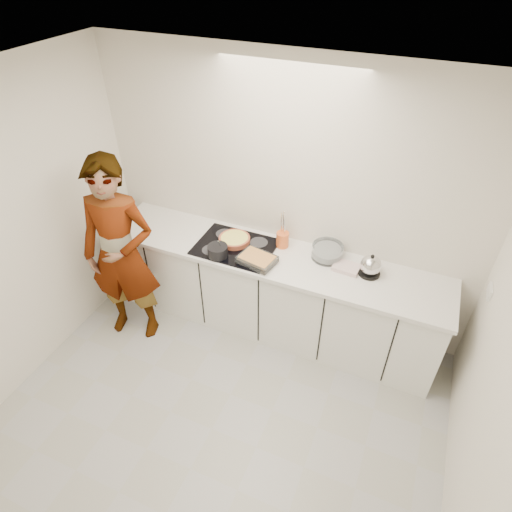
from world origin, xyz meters
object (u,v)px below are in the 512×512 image
at_px(baking_dish, 257,259).
at_px(mixing_bowl, 327,252).
at_px(utensil_crock, 283,240).
at_px(cook, 121,254).
at_px(saucepan, 218,251).
at_px(hob, 235,247).
at_px(kettle, 371,266).
at_px(tart_dish, 234,239).

xyz_separation_m(baking_dish, mixing_bowl, (0.55, 0.33, 0.01)).
bearing_deg(utensil_crock, cook, -150.09).
bearing_deg(cook, utensil_crock, 15.94).
height_order(baking_dish, utensil_crock, utensil_crock).
distance_m(saucepan, mixing_bowl, 0.99).
relative_size(baking_dish, cook, 0.19).
height_order(baking_dish, mixing_bowl, mixing_bowl).
height_order(baking_dish, cook, cook).
relative_size(hob, utensil_crock, 4.89).
bearing_deg(kettle, baking_dish, -165.53).
distance_m(mixing_bowl, kettle, 0.41).
xyz_separation_m(saucepan, utensil_crock, (0.48, 0.38, 0.01)).
bearing_deg(saucepan, baking_dish, 7.62).
xyz_separation_m(hob, utensil_crock, (0.40, 0.19, 0.07)).
distance_m(kettle, utensil_crock, 0.84).
relative_size(mixing_bowl, cook, 0.18).
xyz_separation_m(baking_dish, kettle, (0.95, 0.24, 0.04)).
bearing_deg(kettle, hob, -175.14).
bearing_deg(kettle, tart_dish, -178.07).
height_order(mixing_bowl, utensil_crock, utensil_crock).
relative_size(saucepan, baking_dish, 0.66).
distance_m(hob, saucepan, 0.21).
xyz_separation_m(tart_dish, saucepan, (-0.05, -0.25, 0.02)).
distance_m(baking_dish, mixing_bowl, 0.64).
distance_m(hob, utensil_crock, 0.45).
height_order(saucepan, cook, cook).
bearing_deg(cook, tart_dish, 21.64).
height_order(mixing_bowl, kettle, kettle).
xyz_separation_m(mixing_bowl, cook, (-1.71, -0.73, -0.03)).
xyz_separation_m(kettle, cook, (-2.11, -0.65, -0.06)).
relative_size(baking_dish, utensil_crock, 2.42).
bearing_deg(mixing_bowl, baking_dish, -149.01).
relative_size(tart_dish, baking_dish, 1.00).
distance_m(saucepan, cook, 0.88).
bearing_deg(utensil_crock, tart_dish, -163.30).
distance_m(mixing_bowl, cook, 1.86).
xyz_separation_m(utensil_crock, cook, (-1.28, -0.74, -0.04)).
distance_m(saucepan, baking_dish, 0.37).
bearing_deg(hob, mixing_bowl, 12.84).
bearing_deg(cook, saucepan, 10.01).
xyz_separation_m(tart_dish, utensil_crock, (0.43, 0.13, 0.03)).
height_order(tart_dish, mixing_bowl, mixing_bowl).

